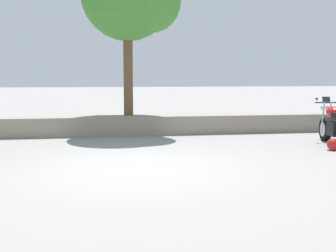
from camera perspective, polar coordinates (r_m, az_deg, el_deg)
name	(u,v)px	position (r m, az deg, el deg)	size (l,w,h in m)	color
ground_plane	(137,168)	(8.32, -4.09, -5.49)	(120.00, 120.00, 0.00)	gray
stone_wall	(122,125)	(13.01, -6.00, 0.08)	(36.00, 0.80, 0.55)	gray
motorcycle_red_centre	(335,126)	(11.77, 20.90, 0.04)	(0.70, 2.06, 1.18)	black
rider_helmet	(333,144)	(10.94, 20.64, -2.26)	(0.28, 0.28, 0.28)	#B21919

